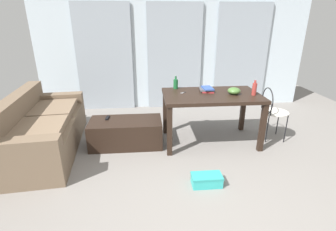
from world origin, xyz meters
name	(u,v)px	position (x,y,z in m)	size (l,w,h in m)	color
ground_plane	(189,147)	(0.00, 1.19, 0.00)	(7.66, 7.66, 0.00)	gray
wall_back	(174,48)	(0.00, 3.19, 1.26)	(5.58, 0.10, 2.51)	silver
curtains	(175,58)	(0.00, 3.10, 1.06)	(3.97, 0.03, 2.13)	#99A3AD
couch	(41,130)	(-2.13, 1.31, 0.32)	(1.04, 2.07, 0.82)	brown
coffee_table	(126,133)	(-0.93, 1.37, 0.20)	(1.07, 0.54, 0.40)	black
craft_table	(211,100)	(0.36, 1.38, 0.68)	(1.43, 0.85, 0.77)	black
wire_chair	(271,108)	(1.31, 1.38, 0.52)	(0.41, 0.42, 0.84)	silver
bottle_near	(176,84)	(-0.14, 1.73, 0.85)	(0.07, 0.07, 0.20)	#195B2D
bottle_far	(254,89)	(0.95, 1.26, 0.87)	(0.07, 0.07, 0.22)	#99332D
bowl	(234,91)	(0.67, 1.33, 0.82)	(0.19, 0.19, 0.10)	#477033
book_stack	(207,89)	(0.32, 1.53, 0.80)	(0.24, 0.28, 0.06)	red
scissors	(184,92)	(-0.04, 1.49, 0.78)	(0.10, 0.10, 0.00)	#9EA0A5
tv_remote_primary	(107,118)	(-1.21, 1.48, 0.41)	(0.04, 0.15, 0.02)	black
shoebox	(207,180)	(0.05, 0.26, 0.07)	(0.35, 0.19, 0.13)	#33B2AD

